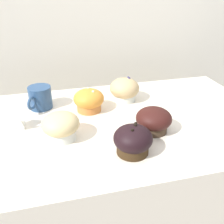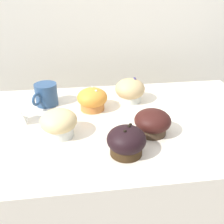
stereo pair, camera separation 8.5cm
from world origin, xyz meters
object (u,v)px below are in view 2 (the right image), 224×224
object	(u,v)px
muffin_front_left	(92,99)
coffee_cup	(46,94)
muffin_front_right	(152,122)
muffin_front_center	(130,90)
muffin_back_right	(126,142)
muffin_back_left	(59,123)

from	to	relation	value
muffin_front_left	coffee_cup	distance (m)	0.18
muffin_front_left	muffin_front_right	bearing A→B (deg)	-48.22
muffin_front_center	coffee_cup	distance (m)	0.32
muffin_back_right	coffee_cup	world-z (taller)	muffin_back_right
muffin_back_right	muffin_front_left	xyz separation A→B (m)	(-0.07, 0.28, 0.00)
muffin_back_left	muffin_front_left	size ratio (longest dim) A/B	1.02
muffin_front_center	muffin_back_left	size ratio (longest dim) A/B	1.03
muffin_front_center	muffin_front_right	world-z (taller)	muffin_front_center
muffin_front_right	coffee_cup	distance (m)	0.43
muffin_back_left	muffin_back_right	bearing A→B (deg)	-32.98
muffin_front_center	muffin_front_left	size ratio (longest dim) A/B	1.04
muffin_front_center	coffee_cup	size ratio (longest dim) A/B	0.98
muffin_back_left	muffin_front_left	bearing A→B (deg)	55.55
muffin_front_left	muffin_front_right	xyz separation A→B (m)	(0.17, -0.19, -0.00)
muffin_front_center	coffee_cup	xyz separation A→B (m)	(-0.32, 0.01, -0.00)
muffin_front_left	coffee_cup	size ratio (longest dim) A/B	0.94
muffin_front_center	muffin_back_right	size ratio (longest dim) A/B	1.07
muffin_front_right	coffee_cup	size ratio (longest dim) A/B	0.96
muffin_back_left	muffin_front_right	size ratio (longest dim) A/B	1.00
muffin_back_left	coffee_cup	world-z (taller)	muffin_back_left
muffin_back_left	muffin_front_right	bearing A→B (deg)	-5.52
muffin_back_right	coffee_cup	xyz separation A→B (m)	(-0.24, 0.35, 0.00)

